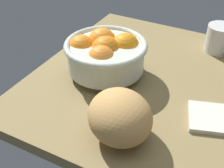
{
  "coord_description": "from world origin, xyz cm",
  "views": [
    {
      "loc": [
        19.06,
        -66.23,
        48.81
      ],
      "look_at": [
        -9.4,
        -12.63,
        5.0
      ],
      "focal_mm": 51.29,
      "sensor_mm": 36.0,
      "label": 1
    }
  ],
  "objects": [
    {
      "name": "napkin_folded",
      "position": [
        14.9,
        -7.84,
        0.55
      ],
      "size": [
        15.26,
        13.48,
        1.11
      ],
      "primitive_type": "cube",
      "rotation": [
        0.0,
        0.0,
        0.32
      ],
      "color": "silver",
      "rests_on": "ground"
    },
    {
      "name": "fruit_bowl",
      "position": [
        -16.66,
        -2.76,
        6.31
      ],
      "size": [
        21.74,
        21.74,
        11.1
      ],
      "color": "silver",
      "rests_on": "ground"
    },
    {
      "name": "ground_plane",
      "position": [
        0.0,
        0.0,
        -1.5
      ],
      "size": [
        69.42,
        66.52,
        3.0
      ],
      "primitive_type": "cube",
      "color": "olive"
    },
    {
      "name": "mug",
      "position": [
        7.69,
        23.69,
        4.09
      ],
      "size": [
        9.86,
        10.24,
        8.19
      ],
      "color": "silver",
      "rests_on": "ground"
    },
    {
      "name": "bread_loaf",
      "position": [
        -2.46,
        -22.24,
        5.23
      ],
      "size": [
        19.87,
        19.78,
        10.46
      ],
      "primitive_type": "ellipsoid",
      "rotation": [
        0.0,
        0.0,
        5.54
      ],
      "color": "tan",
      "rests_on": "ground"
    }
  ]
}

